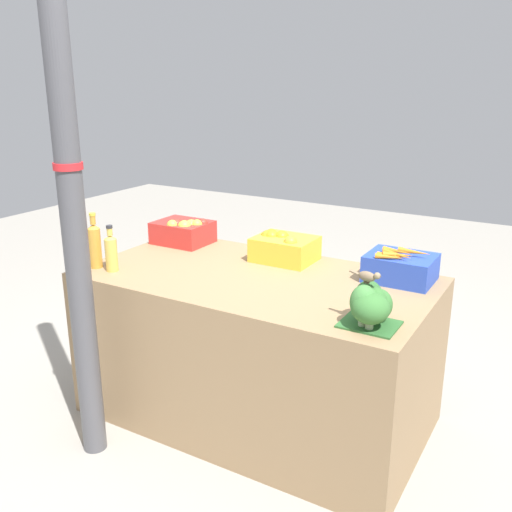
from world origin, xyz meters
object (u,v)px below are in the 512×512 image
at_px(sparrow_bird, 368,276).
at_px(apple_crate, 183,231).
at_px(broccoli_pile, 371,304).
at_px(juice_bottle_amber, 95,245).
at_px(carrot_crate, 400,267).
at_px(orange_crate, 283,247).
at_px(juice_bottle_golden, 111,252).
at_px(support_pole, 70,187).

bearing_deg(sparrow_bird, apple_crate, 166.48).
height_order(broccoli_pile, juice_bottle_amber, juice_bottle_amber).
bearing_deg(apple_crate, carrot_crate, 0.16).
bearing_deg(orange_crate, juice_bottle_amber, -142.46).
height_order(juice_bottle_amber, juice_bottle_golden, juice_bottle_amber).
bearing_deg(juice_bottle_amber, support_pole, -54.17).
bearing_deg(support_pole, carrot_crate, 38.68).
height_order(carrot_crate, broccoli_pile, broccoli_pile).
bearing_deg(support_pole, orange_crate, 60.59).
xyz_separation_m(carrot_crate, juice_bottle_golden, (-1.28, -0.58, 0.03)).
relative_size(broccoli_pile, sparrow_bird, 1.62).
relative_size(orange_crate, carrot_crate, 1.00).
bearing_deg(apple_crate, broccoli_pile, -23.04).
height_order(carrot_crate, sparrow_bird, sparrow_bird).
xyz_separation_m(support_pole, juice_bottle_golden, (-0.13, 0.34, -0.39)).
bearing_deg(carrot_crate, broccoli_pile, -84.70).
distance_m(juice_bottle_golden, sparrow_bird, 1.32).
distance_m(support_pole, sparrow_bird, 1.27).
distance_m(carrot_crate, sparrow_bird, 0.59).
relative_size(apple_crate, carrot_crate, 1.00).
distance_m(orange_crate, broccoli_pile, 0.89).
bearing_deg(sparrow_bird, broccoli_pile, 17.29).
xyz_separation_m(apple_crate, orange_crate, (0.65, 0.01, -0.00)).
relative_size(broccoli_pile, juice_bottle_golden, 0.94).
distance_m(apple_crate, broccoli_pile, 1.44).
bearing_deg(orange_crate, juice_bottle_golden, -138.13).
bearing_deg(broccoli_pile, support_pole, -163.75).
height_order(juice_bottle_golden, sparrow_bird, juice_bottle_golden).
height_order(apple_crate, juice_bottle_amber, juice_bottle_amber).
height_order(carrot_crate, juice_bottle_amber, juice_bottle_amber).
bearing_deg(apple_crate, sparrow_bird, -23.37).
distance_m(orange_crate, sparrow_bird, 0.89).
distance_m(support_pole, apple_crate, 1.01).
xyz_separation_m(juice_bottle_amber, sparrow_bird, (1.43, 0.01, 0.08)).
bearing_deg(juice_bottle_golden, juice_bottle_amber, 180.00).
relative_size(broccoli_pile, juice_bottle_amber, 0.78).
bearing_deg(apple_crate, support_pole, -82.00).
relative_size(apple_crate, sparrow_bird, 2.29).
distance_m(apple_crate, juice_bottle_amber, 0.59).
bearing_deg(orange_crate, sparrow_bird, -40.83).
distance_m(apple_crate, sparrow_bird, 1.43).
height_order(orange_crate, carrot_crate, carrot_crate).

